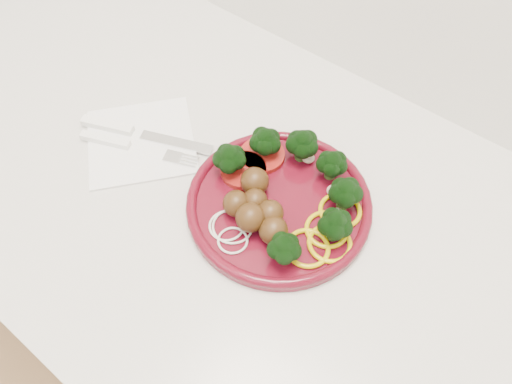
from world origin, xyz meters
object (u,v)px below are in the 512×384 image
Objects in this scene: knife at (129,131)px; fork at (119,143)px; plate at (283,198)px; napkin at (141,141)px.

knife reaches higher than fork.
plate reaches higher than knife.
napkin is 0.03m from fork.
fork is at bearing -124.55° from napkin.
knife is (-0.02, 0.00, 0.01)m from napkin.
plate is 0.25m from fork.
napkin is at bearing -22.66° from knife.
fork is (-0.24, -0.06, -0.01)m from plate.
fork is at bearing -165.49° from plate.
plate is at bearing 9.49° from napkin.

